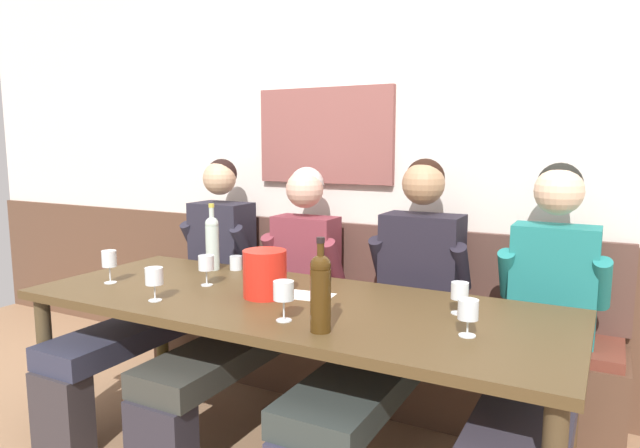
{
  "coord_description": "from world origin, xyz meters",
  "views": [
    {
      "loc": [
        1.22,
        -1.94,
        1.4
      ],
      "look_at": [
        -0.03,
        0.43,
        1.02
      ],
      "focal_mm": 31.35,
      "sensor_mm": 36.0,
      "label": 1
    }
  ],
  "objects": [
    {
      "name": "wood_wainscot_panel",
      "position": [
        0.0,
        1.04,
        0.46
      ],
      "size": [
        6.8,
        0.03,
        0.92
      ],
      "primitive_type": "cube",
      "color": "brown",
      "rests_on": "ground"
    },
    {
      "name": "person_center_left_seat",
      "position": [
        0.36,
        0.45,
        0.65
      ],
      "size": [
        0.51,
        1.38,
        1.33
      ],
      "color": "#2E2D3F",
      "rests_on": "ground"
    },
    {
      "name": "wine_glass_near_bucket",
      "position": [
        0.7,
        0.22,
        0.82
      ],
      "size": [
        0.07,
        0.07,
        0.13
      ],
      "color": "silver",
      "rests_on": "dining_table"
    },
    {
      "name": "person_left_seat",
      "position": [
        -0.33,
        0.41,
        0.62
      ],
      "size": [
        0.47,
        1.38,
        1.27
      ],
      "color": "#29262E",
      "rests_on": "ground"
    },
    {
      "name": "room_wall_back",
      "position": [
        -0.0,
        1.09,
        1.4
      ],
      "size": [
        6.8,
        0.12,
        2.8
      ],
      "color": "silver",
      "rests_on": "ground"
    },
    {
      "name": "wine_bottle_clear_water",
      "position": [
        0.32,
        -0.23,
        0.89
      ],
      "size": [
        0.08,
        0.08,
        0.34
      ],
      "color": "#3C260C",
      "rests_on": "dining_table"
    },
    {
      "name": "wine_glass_mid_right",
      "position": [
        0.14,
        -0.19,
        0.85
      ],
      "size": [
        0.08,
        0.08,
        0.16
      ],
      "color": "silver",
      "rests_on": "dining_table"
    },
    {
      "name": "wine_glass_left_end",
      "position": [
        -0.91,
        -0.08,
        0.85
      ],
      "size": [
        0.07,
        0.07,
        0.16
      ],
      "color": "silver",
      "rests_on": "dining_table"
    },
    {
      "name": "wine_glass_by_bottle",
      "position": [
        -0.47,
        0.1,
        0.84
      ],
      "size": [
        0.07,
        0.07,
        0.15
      ],
      "color": "silver",
      "rests_on": "dining_table"
    },
    {
      "name": "wine_bottle_amber_mid",
      "position": [
        -0.66,
        0.38,
        0.89
      ],
      "size": [
        0.07,
        0.07,
        0.36
      ],
      "color": "silver",
      "rests_on": "dining_table"
    },
    {
      "name": "ice_bucket",
      "position": [
        -0.12,
        0.06,
        0.84
      ],
      "size": [
        0.19,
        0.19,
        0.21
      ],
      "primitive_type": "cylinder",
      "color": "red",
      "rests_on": "dining_table"
    },
    {
      "name": "water_tumbler_left",
      "position": [
        -0.55,
        0.43,
        0.77
      ],
      "size": [
        0.07,
        0.07,
        0.08
      ],
      "primitive_type": "cylinder",
      "color": "silver",
      "rests_on": "dining_table"
    },
    {
      "name": "person_right_seat",
      "position": [
        -0.93,
        0.45,
        0.64
      ],
      "size": [
        0.46,
        1.38,
        1.31
      ],
      "color": "#312C2F",
      "rests_on": "ground"
    },
    {
      "name": "person_center_right_seat",
      "position": [
        1.0,
        0.44,
        0.64
      ],
      "size": [
        0.48,
        1.38,
        1.32
      ],
      "color": "#2B322E",
      "rests_on": "ground"
    },
    {
      "name": "wine_glass_mid_left",
      "position": [
        0.8,
        -0.03,
        0.82
      ],
      "size": [
        0.07,
        0.07,
        0.13
      ],
      "color": "silver",
      "rests_on": "dining_table"
    },
    {
      "name": "wine_glass_right_end",
      "position": [
        -0.5,
        -0.21,
        0.83
      ],
      "size": [
        0.08,
        0.08,
        0.15
      ],
      "color": "silver",
      "rests_on": "dining_table"
    },
    {
      "name": "wall_bench",
      "position": [
        0.0,
        0.83,
        0.28
      ],
      "size": [
        2.68,
        0.42,
        0.94
      ],
      "color": "brown",
      "rests_on": "ground"
    },
    {
      "name": "dining_table",
      "position": [
        0.0,
        0.07,
        0.66
      ],
      "size": [
        2.38,
        0.9,
        0.73
      ],
      "color": "#4A371E",
      "rests_on": "ground"
    },
    {
      "name": "tasting_sheet_left_guest",
      "position": [
        0.05,
        0.16,
        0.73
      ],
      "size": [
        0.23,
        0.17,
        0.0
      ],
      "primitive_type": "cube",
      "rotation": [
        0.0,
        0.0,
        0.12
      ],
      "color": "white",
      "rests_on": "dining_table"
    }
  ]
}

